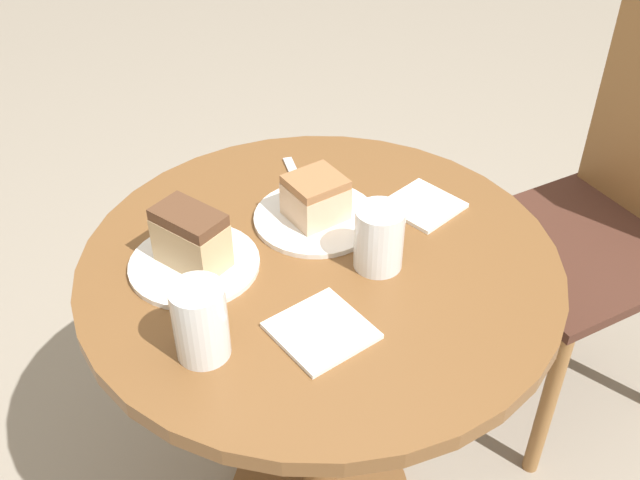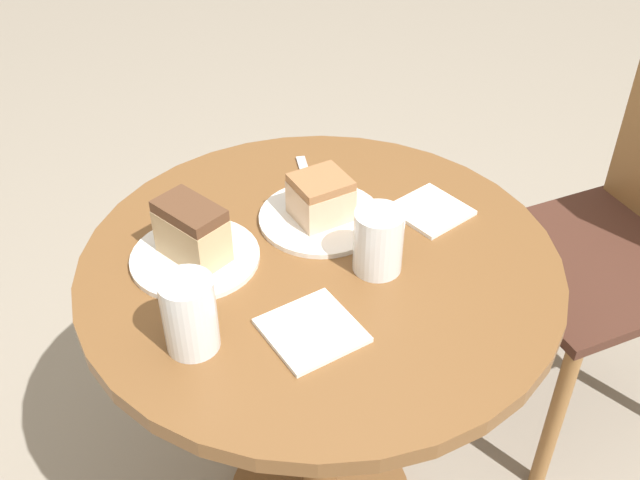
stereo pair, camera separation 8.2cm
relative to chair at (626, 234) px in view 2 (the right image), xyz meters
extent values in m
cylinder|color=brown|center=(-0.10, -0.76, -0.15)|extent=(0.07, 0.07, 0.66)
cylinder|color=brown|center=(-0.10, -0.76, 0.19)|extent=(0.83, 0.83, 0.03)
cylinder|color=olive|center=(-0.24, -0.24, -0.29)|extent=(0.04, 0.04, 0.44)
cylinder|color=olive|center=(0.15, -0.31, -0.29)|extent=(0.04, 0.04, 0.44)
cylinder|color=olive|center=(-0.17, 0.15, -0.29)|extent=(0.04, 0.04, 0.44)
cube|color=#47281E|center=(-0.01, -0.08, -0.05)|extent=(0.50, 0.51, 0.03)
cylinder|color=white|center=(-0.19, -0.69, 0.21)|extent=(0.23, 0.23, 0.01)
cylinder|color=white|center=(-0.21, -0.93, 0.21)|extent=(0.22, 0.22, 0.01)
cube|color=beige|center=(-0.19, -0.69, 0.25)|extent=(0.10, 0.10, 0.06)
cube|color=#9E6B42|center=(-0.19, -0.69, 0.29)|extent=(0.09, 0.10, 0.02)
cube|color=tan|center=(-0.21, -0.93, 0.26)|extent=(0.13, 0.10, 0.08)
cube|color=brown|center=(-0.21, -0.93, 0.31)|extent=(0.13, 0.10, 0.02)
cylinder|color=silver|center=(-0.02, -0.69, 0.24)|extent=(0.07, 0.07, 0.07)
cylinder|color=white|center=(-0.02, -0.69, 0.26)|extent=(0.08, 0.08, 0.11)
cylinder|color=silver|center=(-0.03, -1.02, 0.24)|extent=(0.07, 0.07, 0.07)
cylinder|color=white|center=(-0.03, -1.02, 0.27)|extent=(0.08, 0.08, 0.12)
cube|color=white|center=(0.04, -0.86, 0.21)|extent=(0.14, 0.14, 0.01)
cube|color=silver|center=(-0.31, -0.64, 0.21)|extent=(0.15, 0.08, 0.00)
cube|color=white|center=(-0.09, -0.51, 0.21)|extent=(0.13, 0.13, 0.01)
camera|label=1|loc=(0.68, -1.36, 1.02)|focal=42.00mm
camera|label=2|loc=(0.73, -1.30, 1.02)|focal=42.00mm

